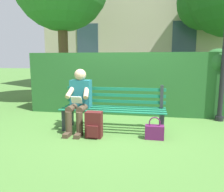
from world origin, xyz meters
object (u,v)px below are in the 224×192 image
handbag (154,132)px  person_seated (79,99)px  park_bench (114,107)px  backpack (94,125)px

handbag → person_seated: bearing=-9.7°
park_bench → handbag: size_ratio=5.10×
backpack → handbag: backpack is taller
person_seated → handbag: size_ratio=3.02×
park_bench → handbag: bearing=151.1°
park_bench → backpack: bearing=64.0°
park_bench → person_seated: 0.67m
park_bench → backpack: park_bench is taller
person_seated → backpack: person_seated is taller
person_seated → handbag: 1.49m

